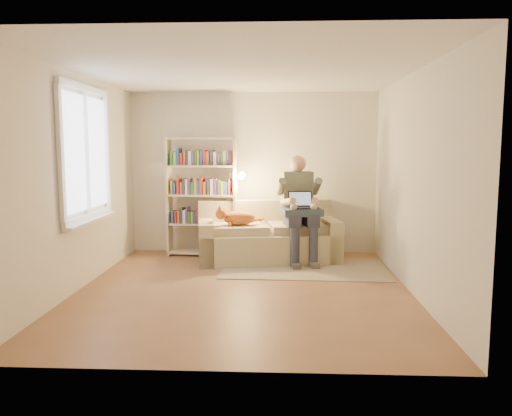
{
  "coord_description": "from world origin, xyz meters",
  "views": [
    {
      "loc": [
        0.42,
        -5.9,
        1.71
      ],
      "look_at": [
        0.1,
        1.0,
        0.88
      ],
      "focal_mm": 35.0,
      "sensor_mm": 36.0,
      "label": 1
    }
  ],
  "objects_px": {
    "laptop": "(305,204)",
    "sofa": "(268,239)",
    "cat": "(235,218)",
    "bookshelf": "(202,191)",
    "person": "(299,203)"
  },
  "relations": [
    {
      "from": "laptop",
      "to": "bookshelf",
      "type": "bearing_deg",
      "value": 153.23
    },
    {
      "from": "cat",
      "to": "bookshelf",
      "type": "distance_m",
      "value": 0.83
    },
    {
      "from": "cat",
      "to": "laptop",
      "type": "relative_size",
      "value": 1.75
    },
    {
      "from": "sofa",
      "to": "laptop",
      "type": "relative_size",
      "value": 5.6
    },
    {
      "from": "sofa",
      "to": "bookshelf",
      "type": "bearing_deg",
      "value": 156.01
    },
    {
      "from": "laptop",
      "to": "bookshelf",
      "type": "height_order",
      "value": "bookshelf"
    },
    {
      "from": "sofa",
      "to": "laptop",
      "type": "bearing_deg",
      "value": -31.76
    },
    {
      "from": "cat",
      "to": "bookshelf",
      "type": "xyz_separation_m",
      "value": [
        -0.56,
        0.49,
        0.36
      ]
    },
    {
      "from": "laptop",
      "to": "sofa",
      "type": "bearing_deg",
      "value": 148.24
    },
    {
      "from": "laptop",
      "to": "person",
      "type": "bearing_deg",
      "value": 111.05
    },
    {
      "from": "person",
      "to": "laptop",
      "type": "relative_size",
      "value": 4.02
    },
    {
      "from": "cat",
      "to": "bookshelf",
      "type": "relative_size",
      "value": 0.37
    },
    {
      "from": "sofa",
      "to": "person",
      "type": "height_order",
      "value": "person"
    },
    {
      "from": "cat",
      "to": "laptop",
      "type": "bearing_deg",
      "value": -10.08
    },
    {
      "from": "person",
      "to": "cat",
      "type": "relative_size",
      "value": 2.29
    }
  ]
}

